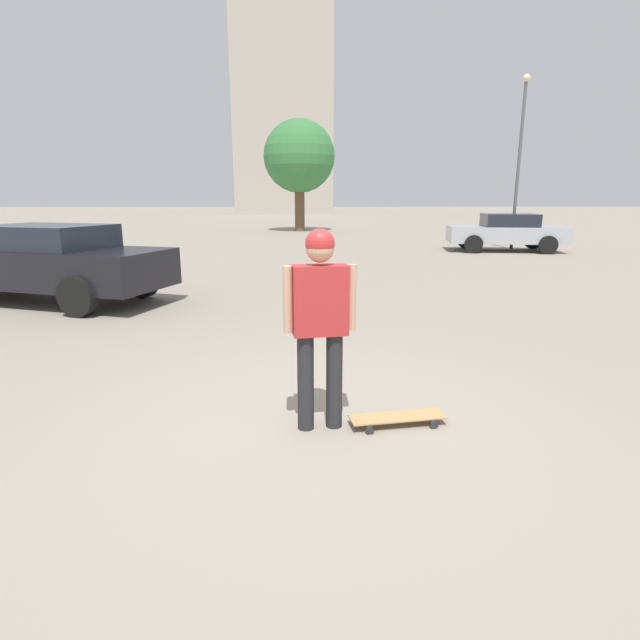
# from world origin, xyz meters

# --- Properties ---
(ground_plane) EXTENTS (220.00, 220.00, 0.00)m
(ground_plane) POSITION_xyz_m (0.00, 0.00, 0.00)
(ground_plane) COLOR gray
(person) EXTENTS (0.25, 0.60, 1.69)m
(person) POSITION_xyz_m (0.00, 0.00, 1.01)
(person) COLOR #262628
(person) RESTS_ON ground_plane
(skateboard) EXTENTS (0.37, 0.86, 0.08)m
(skateboard) POSITION_xyz_m (0.01, -0.68, 0.07)
(skateboard) COLOR tan
(skateboard) RESTS_ON ground_plane
(car_parked_near) EXTENTS (3.20, 5.02, 1.44)m
(car_parked_near) POSITION_xyz_m (5.59, 4.85, 0.77)
(car_parked_near) COLOR black
(car_parked_near) RESTS_ON ground_plane
(car_parked_far) EXTENTS (2.51, 4.33, 1.36)m
(car_parked_far) POSITION_xyz_m (14.25, -7.62, 0.71)
(car_parked_far) COLOR #ADB2B7
(car_parked_far) RESTS_ON ground_plane
(building_block_distant) EXTENTS (12.42, 11.52, 25.35)m
(building_block_distant) POSITION_xyz_m (62.27, 1.27, 12.67)
(building_block_distant) COLOR #B2A899
(building_block_distant) RESTS_ON ground_plane
(tree_distant) EXTENTS (4.10, 4.10, 6.30)m
(tree_distant) POSITION_xyz_m (26.11, -0.18, 4.21)
(tree_distant) COLOR brown
(tree_distant) RESTS_ON ground_plane
(lamp_post) EXTENTS (0.28, 0.28, 6.23)m
(lamp_post) POSITION_xyz_m (15.03, -8.20, 3.62)
(lamp_post) COLOR #59595E
(lamp_post) RESTS_ON ground_plane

